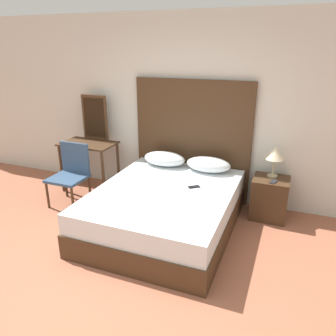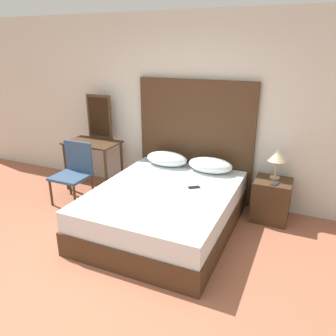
{
  "view_description": "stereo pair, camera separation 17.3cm",
  "coord_description": "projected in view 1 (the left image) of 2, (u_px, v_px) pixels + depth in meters",
  "views": [
    {
      "loc": [
        1.56,
        -2.07,
        2.24
      ],
      "look_at": [
        0.15,
        1.49,
        0.8
      ],
      "focal_mm": 35.0,
      "sensor_mm": 36.0,
      "label": 1
    },
    {
      "loc": [
        1.72,
        -2.01,
        2.24
      ],
      "look_at": [
        0.15,
        1.49,
        0.8
      ],
      "focal_mm": 35.0,
      "sensor_mm": 36.0,
      "label": 2
    }
  ],
  "objects": [
    {
      "name": "ground_plane",
      "position": [
        96.0,
        295.0,
        3.13
      ],
      "size": [
        16.0,
        16.0,
        0.0
      ],
      "primitive_type": "plane",
      "color": "#9E5B42"
    },
    {
      "name": "wall_back",
      "position": [
        185.0,
        109.0,
        4.87
      ],
      "size": [
        10.0,
        0.06,
        2.7
      ],
      "color": "silver",
      "rests_on": "ground_plane"
    },
    {
      "name": "bed",
      "position": [
        165.0,
        209.0,
        4.19
      ],
      "size": [
        1.68,
        2.1,
        0.55
      ],
      "color": "#422B19",
      "rests_on": "ground_plane"
    },
    {
      "name": "headboard",
      "position": [
        192.0,
        141.0,
        4.91
      ],
      "size": [
        1.77,
        0.05,
        1.8
      ],
      "color": "#422B19",
      "rests_on": "ground_plane"
    },
    {
      "name": "pillow_left",
      "position": [
        164.0,
        159.0,
        4.88
      ],
      "size": [
        0.63,
        0.37,
        0.21
      ],
      "color": "silver",
      "rests_on": "bed"
    },
    {
      "name": "pillow_right",
      "position": [
        208.0,
        164.0,
        4.65
      ],
      "size": [
        0.63,
        0.37,
        0.21
      ],
      "color": "silver",
      "rests_on": "bed"
    },
    {
      "name": "phone_on_bed",
      "position": [
        194.0,
        187.0,
        4.16
      ],
      "size": [
        0.16,
        0.15,
        0.01
      ],
      "color": "black",
      "rests_on": "bed"
    },
    {
      "name": "nightstand",
      "position": [
        269.0,
        198.0,
        4.48
      ],
      "size": [
        0.47,
        0.44,
        0.57
      ],
      "color": "#422B19",
      "rests_on": "ground_plane"
    },
    {
      "name": "table_lamp",
      "position": [
        275.0,
        154.0,
        4.34
      ],
      "size": [
        0.25,
        0.25,
        0.42
      ],
      "color": "tan",
      "rests_on": "nightstand"
    },
    {
      "name": "phone_on_nightstand",
      "position": [
        274.0,
        182.0,
        4.27
      ],
      "size": [
        0.11,
        0.16,
        0.01
      ],
      "color": "#232328",
      "rests_on": "nightstand"
    },
    {
      "name": "vanity_desk",
      "position": [
        89.0,
        152.0,
        5.22
      ],
      "size": [
        0.86,
        0.53,
        0.8
      ],
      "color": "#422B19",
      "rests_on": "ground_plane"
    },
    {
      "name": "vanity_mirror",
      "position": [
        95.0,
        118.0,
        5.25
      ],
      "size": [
        0.44,
        0.03,
        0.71
      ],
      "color": "#422B19",
      "rests_on": "vanity_desk"
    },
    {
      "name": "chair",
      "position": [
        71.0,
        171.0,
        4.84
      ],
      "size": [
        0.5,
        0.48,
        0.9
      ],
      "color": "#334C6B",
      "rests_on": "ground_plane"
    }
  ]
}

